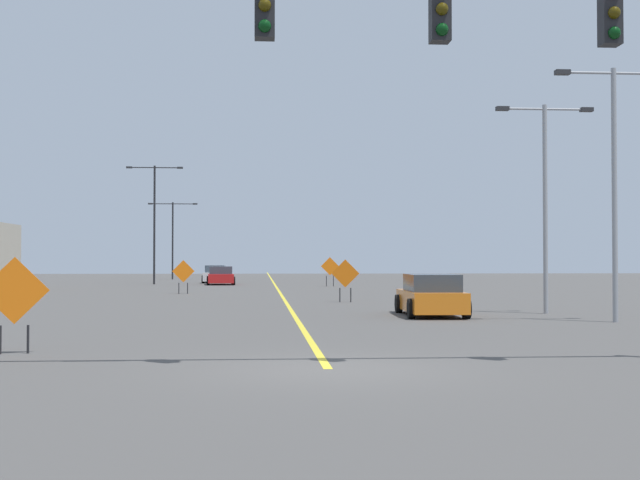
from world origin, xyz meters
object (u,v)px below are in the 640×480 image
Objects in this scene: car_orange_passing at (431,296)px; car_red_approaching at (221,276)px; street_lamp_far_left at (173,232)px; construction_sign_median_far at (345,275)px; construction_sign_right_lane at (15,294)px; construction_sign_median_near at (330,268)px; traffic_signal_assembly at (540,47)px; construction_sign_left_lane at (183,273)px; car_white_mid at (215,275)px; street_lamp_mid_left at (545,188)px; street_lamp_near_left at (154,214)px; street_lamp_near_right at (614,170)px.

car_red_approaching is at bearing 103.10° from car_orange_passing.
street_lamp_far_left is 4.01× the size of construction_sign_median_far.
construction_sign_median_near is at bearing 77.15° from construction_sign_right_lane.
traffic_signal_assembly reaches higher than construction_sign_left_lane.
construction_sign_median_near reaches higher than construction_sign_left_lane.
construction_sign_left_lane is 0.43× the size of car_white_mid.
construction_sign_left_lane is at bearing 117.08° from car_orange_passing.
street_lamp_mid_left is (5.05, 14.43, -1.18)m from traffic_signal_assembly.
street_lamp_far_left is 1.73× the size of car_white_mid.
traffic_signal_assembly is 6.51× the size of construction_sign_left_lane.
car_white_mid is at bearing 43.58° from street_lamp_near_left.
construction_sign_right_lane reaches higher than car_orange_passing.
traffic_signal_assembly is at bearing -74.66° from construction_sign_left_lane.
traffic_signal_assembly is 23.37m from construction_sign_median_far.
street_lamp_near_left is at bearing 154.43° from construction_sign_median_near.
traffic_signal_assembly reaches higher than car_white_mid.
street_lamp_mid_left is at bearing -71.51° from street_lamp_far_left.
construction_sign_left_lane is 0.40× the size of car_red_approaching.
street_lamp_mid_left is 41.80m from street_lamp_near_left.
street_lamp_near_right is 4.20m from street_lamp_mid_left.
car_white_mid is (-14.27, 46.09, -3.88)m from street_lamp_near_right.
construction_sign_left_lane is at bearing -78.32° from street_lamp_near_left.
car_white_mid is at bearing 107.93° from street_lamp_mid_left.
construction_sign_median_far is (11.95, -29.18, -4.27)m from street_lamp_near_left.
construction_sign_left_lane is at bearing -83.26° from street_lamp_far_left.
construction_sign_median_near is 0.45× the size of car_red_approaching.
construction_sign_left_lane is 12.87m from construction_sign_median_far.
traffic_signal_assembly is at bearing -75.99° from street_lamp_near_left.
construction_sign_median_far is at bearing -76.43° from car_red_approaching.
traffic_signal_assembly is 15.33m from street_lamp_mid_left.
construction_sign_left_lane is at bearing 88.87° from construction_sign_right_lane.
construction_sign_median_near is at bearing -50.61° from car_white_mid.
construction_sign_right_lane is at bearing -86.11° from street_lamp_near_left.
construction_sign_median_far is at bearing 92.65° from traffic_signal_assembly.
car_white_mid is at bearing 102.57° from construction_sign_median_far.
car_white_mid is (-9.38, 42.76, 0.01)m from car_orange_passing.
construction_sign_median_far is (-6.11, 8.51, -3.17)m from street_lamp_mid_left.
street_lamp_near_right reaches higher than traffic_signal_assembly.
car_red_approaching is at bearing 98.73° from traffic_signal_assembly.
construction_sign_right_lane is at bearing -134.22° from car_orange_passing.
street_lamp_near_right is 0.82× the size of street_lamp_near_left.
construction_sign_median_far is at bearing 125.72° from street_lamp_mid_left.
street_lamp_far_left is 14.54m from car_white_mid.
street_lamp_near_right is 62.23m from street_lamp_far_left.
construction_sign_left_lane is at bearing 123.09° from street_lamp_near_right.
street_lamp_near_left is at bearing 112.26° from construction_sign_median_far.
car_red_approaching is (-13.57, 40.64, -3.89)m from street_lamp_near_right.
street_lamp_near_left is 2.03× the size of car_orange_passing.
street_lamp_mid_left is 44.25m from car_white_mid.
car_red_approaching is (-12.87, 36.50, -3.70)m from street_lamp_mid_left.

